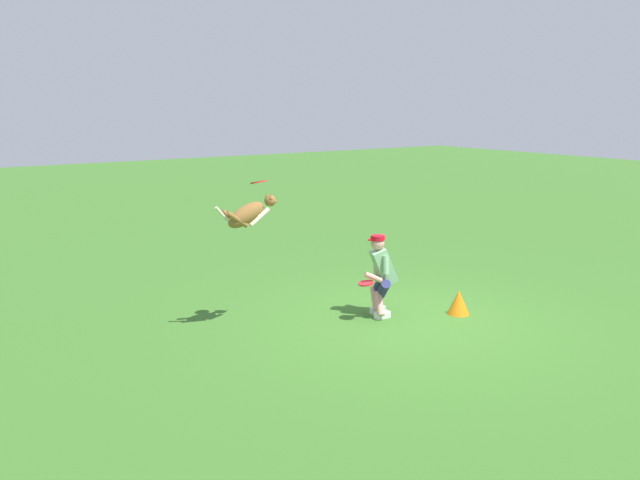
# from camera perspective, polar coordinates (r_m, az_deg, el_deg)

# --- Properties ---
(ground_plane) EXTENTS (60.00, 60.00, 0.00)m
(ground_plane) POSITION_cam_1_polar(r_m,az_deg,el_deg) (10.43, 7.68, -6.88)
(ground_plane) COLOR #386B25
(person) EXTENTS (0.69, 0.65, 1.29)m
(person) POSITION_cam_1_polar(r_m,az_deg,el_deg) (10.43, 5.25, -2.81)
(person) COLOR silver
(person) RESTS_ON ground_plane
(dog) EXTENTS (1.03, 0.27, 0.53)m
(dog) POSITION_cam_1_polar(r_m,az_deg,el_deg) (9.66, -6.11, 2.26)
(dog) COLOR brown
(frisbee_flying) EXTENTS (0.25, 0.25, 0.09)m
(frisbee_flying) POSITION_cam_1_polar(r_m,az_deg,el_deg) (9.67, -5.29, 4.97)
(frisbee_flying) COLOR red
(frisbee_held) EXTENTS (0.29, 0.29, 0.06)m
(frisbee_held) POSITION_cam_1_polar(r_m,az_deg,el_deg) (10.16, 3.95, -3.71)
(frisbee_held) COLOR red
(frisbee_held) RESTS_ON person
(training_cone) EXTENTS (0.35, 0.35, 0.39)m
(training_cone) POSITION_cam_1_polar(r_m,az_deg,el_deg) (10.82, 11.78, -5.24)
(training_cone) COLOR orange
(training_cone) RESTS_ON ground_plane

